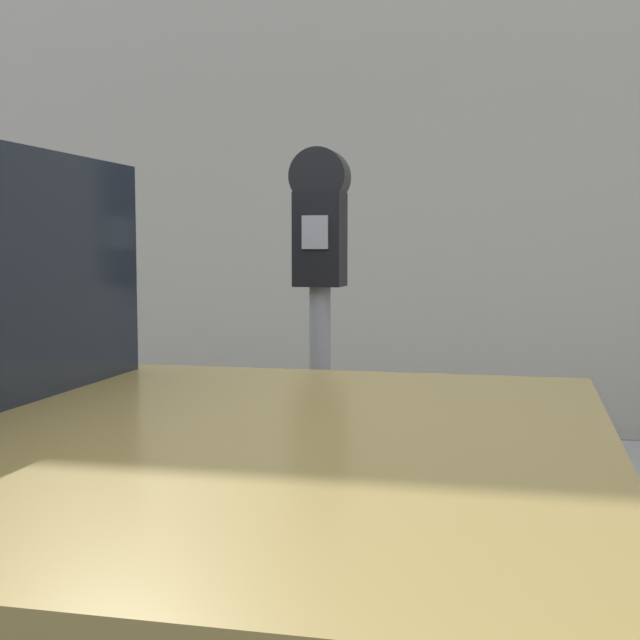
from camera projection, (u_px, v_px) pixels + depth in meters
name	position (u px, v px, depth m)	size (l,w,h in m)	color
sidewalk	(337.00, 497.00, 4.50)	(24.00, 2.80, 0.14)	#9E9B96
building_facade	(404.00, 21.00, 6.43)	(24.00, 0.30, 5.91)	beige
parking_meter	(320.00, 286.00, 3.20)	(0.20, 0.15, 1.55)	gray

